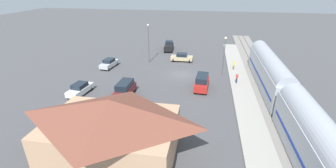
{
  "coord_description": "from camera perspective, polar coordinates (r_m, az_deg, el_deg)",
  "views": [
    {
      "loc": [
        -4.3,
        38.88,
        15.41
      ],
      "look_at": [
        1.29,
        6.82,
        1.0
      ],
      "focal_mm": 24.81,
      "sensor_mm": 36.0,
      "label": 1
    }
  ],
  "objects": [
    {
      "name": "pickup_black",
      "position": [
        57.14,
        0.21,
        9.3
      ],
      "size": [
        2.41,
        5.55,
        2.14
      ],
      "color": "black",
      "rests_on": "ground"
    },
    {
      "name": "light_pole_lot_center",
      "position": [
        47.46,
        -4.84,
        11.01
      ],
      "size": [
        0.44,
        0.44,
        7.81
      ],
      "color": "#515156",
      "rests_on": "ground"
    },
    {
      "name": "suv_red",
      "position": [
        36.34,
        8.32,
        0.5
      ],
      "size": [
        2.25,
        5.01,
        2.22
      ],
      "color": "red",
      "rests_on": "ground"
    },
    {
      "name": "station_building",
      "position": [
        22.5,
        -13.79,
        -10.18
      ],
      "size": [
        12.67,
        8.71,
        5.91
      ],
      "color": "tan",
      "rests_on": "ground"
    },
    {
      "name": "pedestrian_waiting_far",
      "position": [
        38.92,
        16.57,
        1.55
      ],
      "size": [
        0.36,
        0.36,
        1.71
      ],
      "color": "#23284C",
      "rests_on": "platform"
    },
    {
      "name": "sedan_white",
      "position": [
        36.68,
        -20.82,
        -1.12
      ],
      "size": [
        2.33,
        4.68,
        1.74
      ],
      "color": "white",
      "rests_on": "ground"
    },
    {
      "name": "suv_maroon",
      "position": [
        34.16,
        -10.59,
        -1.23
      ],
      "size": [
        2.07,
        4.94,
        2.22
      ],
      "color": "maroon",
      "rests_on": "ground"
    },
    {
      "name": "light_pole_near_platform",
      "position": [
        41.36,
        13.67,
        7.8
      ],
      "size": [
        0.44,
        0.44,
        6.93
      ],
      "color": "#515156",
      "rests_on": "ground"
    },
    {
      "name": "railway_track",
      "position": [
        42.9,
        22.24,
        1.1
      ],
      "size": [
        4.8,
        70.0,
        0.3
      ],
      "color": "gray",
      "rests_on": "ground"
    },
    {
      "name": "sedan_tan",
      "position": [
        48.97,
        3.41,
        6.57
      ],
      "size": [
        4.51,
        2.29,
        1.74
      ],
      "color": "#C6B284",
      "rests_on": "ground"
    },
    {
      "name": "passenger_train",
      "position": [
        22.38,
        34.59,
        -15.16
      ],
      "size": [
        2.93,
        60.39,
        4.98
      ],
      "color": "#ADB2BC",
      "rests_on": "railway_track"
    },
    {
      "name": "ground_plane",
      "position": [
        42.04,
        3.33,
        2.34
      ],
      "size": [
        200.0,
        200.0,
        0.0
      ],
      "primitive_type": "plane",
      "color": "#4C4C4F"
    },
    {
      "name": "pedestrian_on_platform",
      "position": [
        44.86,
        15.89,
        4.59
      ],
      "size": [
        0.36,
        0.36,
        1.71
      ],
      "color": "brown",
      "rests_on": "platform"
    },
    {
      "name": "platform",
      "position": [
        42.15,
        16.96,
        1.57
      ],
      "size": [
        3.2,
        46.0,
        0.3
      ],
      "color": "#A8A399",
      "rests_on": "ground"
    },
    {
      "name": "sedan_silver",
      "position": [
        46.66,
        -14.26,
        4.98
      ],
      "size": [
        2.35,
        4.68,
        1.74
      ],
      "color": "silver",
      "rests_on": "ground"
    }
  ]
}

